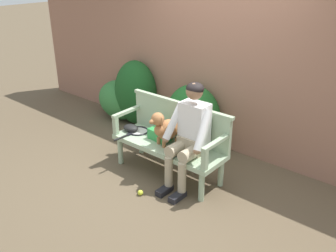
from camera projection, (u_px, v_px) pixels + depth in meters
ground_plane at (168, 173)px, 4.86m from camera, size 40.00×40.00×0.00m
brick_garden_fence at (224, 72)px, 5.28m from camera, size 8.00×0.30×2.21m
hedge_bush_mid_right at (193, 115)px, 5.46m from camera, size 0.87×0.64×0.93m
hedge_bush_far_right at (136, 93)px, 6.15m from camera, size 0.75×0.64×1.09m
hedge_bush_mid_left at (120, 100)px, 6.42m from camera, size 0.89×0.61×0.68m
garden_bench at (168, 148)px, 4.71m from camera, size 1.51×0.53×0.44m
bench_backrest at (180, 120)px, 4.74m from camera, size 1.55×0.06×0.50m
bench_armrest_left_end at (123, 117)px, 4.95m from camera, size 0.06×0.53×0.28m
bench_armrest_right_end at (212, 149)px, 4.11m from camera, size 0.06×0.53×0.28m
person_seated at (190, 133)px, 4.35m from camera, size 0.56×0.67×1.31m
dog_on_bench at (165, 128)px, 4.58m from camera, size 0.29×0.45×0.46m
tennis_racket at (137, 132)px, 4.99m from camera, size 0.31×0.57×0.03m
baseball_glove at (131, 128)px, 5.02m from camera, size 0.23×0.19×0.09m
sports_bag at (160, 134)px, 4.78m from camera, size 0.29×0.22×0.14m
tennis_ball at (140, 193)px, 4.40m from camera, size 0.07×0.07×0.07m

